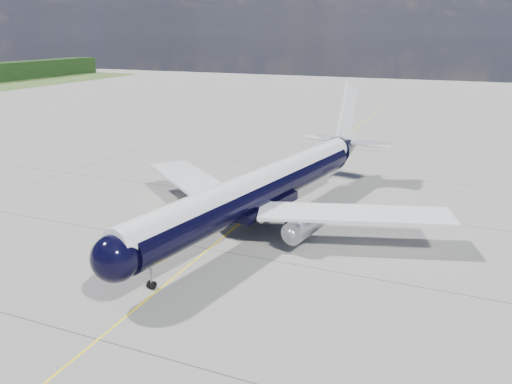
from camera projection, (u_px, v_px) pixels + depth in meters
ground at (283, 188)px, 62.39m from camera, size 320.00×320.00×0.00m
taxiway_centerline at (269, 200)px, 57.99m from camera, size 0.16×160.00×0.01m
main_airliner at (265, 186)px, 49.51m from camera, size 35.71×43.97×12.78m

